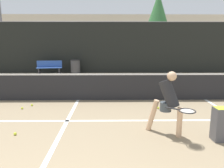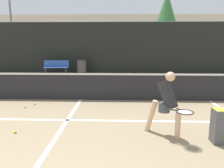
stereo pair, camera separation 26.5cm
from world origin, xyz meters
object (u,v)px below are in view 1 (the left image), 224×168
object	(u,v)px
player_practicing	(168,100)
courtside_bench	(49,67)
parked_car	(44,59)
ball_hopper	(220,123)
trash_bin	(75,67)

from	to	relation	value
player_practicing	courtside_bench	distance (m)	10.05
player_practicing	parked_car	distance (m)	15.11
player_practicing	ball_hopper	distance (m)	1.14
player_practicing	trash_bin	world-z (taller)	player_practicing
ball_hopper	courtside_bench	distance (m)	10.85
player_practicing	courtside_bench	size ratio (longest dim) A/B	0.92
parked_car	ball_hopper	bearing A→B (deg)	-61.07
player_practicing	parked_car	size ratio (longest dim) A/B	0.31
trash_bin	parked_car	bearing A→B (deg)	125.59
ball_hopper	trash_bin	distance (m)	10.28
ball_hopper	courtside_bench	size ratio (longest dim) A/B	0.46
trash_bin	parked_car	size ratio (longest dim) A/B	0.19
courtside_bench	parked_car	size ratio (longest dim) A/B	0.33
ball_hopper	trash_bin	bearing A→B (deg)	115.28
player_practicing	trash_bin	size ratio (longest dim) A/B	1.59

